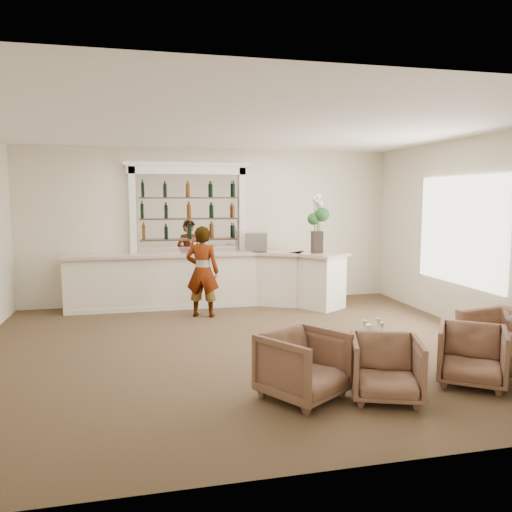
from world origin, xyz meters
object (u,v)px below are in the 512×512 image
at_px(cocktail_table, 373,355).
at_px(armchair_left, 303,365).
at_px(armchair_center, 386,368).
at_px(armchair_far, 509,339).
at_px(armchair_right, 472,355).
at_px(bar_counter, 208,279).
at_px(espresso_machine, 256,242).
at_px(sommelier, 202,272).
at_px(flower_vase, 317,220).

distance_m(cocktail_table, armchair_left, 1.26).
xyz_separation_m(armchair_center, armchair_far, (2.23, 0.72, -0.01)).
height_order(armchair_center, armchair_right, armchair_right).
relative_size(armchair_right, armchair_far, 0.74).
bearing_deg(armchair_far, armchair_center, -85.70).
relative_size(bar_counter, armchair_right, 7.23).
height_order(armchair_left, espresso_machine, espresso_machine).
bearing_deg(cocktail_table, armchair_center, -106.55).
bearing_deg(sommelier, bar_counter, -84.38).
bearing_deg(armchair_far, sommelier, -147.71).
bearing_deg(espresso_machine, armchair_far, -51.34).
bearing_deg(armchair_right, espresso_machine, 142.42).
relative_size(armchair_left, armchair_center, 1.08).
bearing_deg(armchair_far, flower_vase, -173.91).
bearing_deg(cocktail_table, sommelier, 116.20).
xyz_separation_m(sommelier, armchair_center, (1.55, -4.38, -0.51)).
relative_size(armchair_center, armchair_far, 0.73).
bearing_deg(bar_counter, sommelier, -104.26).
xyz_separation_m(sommelier, armchair_left, (0.64, -4.15, -0.48)).
bearing_deg(armchair_right, armchair_center, -136.40).
distance_m(bar_counter, armchair_left, 5.01).
distance_m(sommelier, armchair_right, 5.07).
distance_m(sommelier, flower_vase, 2.57).
xyz_separation_m(sommelier, armchair_right, (2.79, -4.20, -0.51)).
xyz_separation_m(sommelier, espresso_machine, (1.25, 0.88, 0.47)).
height_order(cocktail_table, armchair_far, armchair_far).
bearing_deg(sommelier, cocktail_table, 136.08).
xyz_separation_m(armchair_left, armchair_far, (3.13, 0.49, -0.04)).
relative_size(bar_counter, flower_vase, 4.82).
bearing_deg(sommelier, armchair_center, 129.36).
distance_m(armchair_right, espresso_machine, 5.40).
distance_m(bar_counter, armchair_right, 5.66).
bearing_deg(armchair_far, cocktail_table, -104.97).
xyz_separation_m(cocktail_table, armchair_far, (2.00, -0.05, 0.10)).
height_order(cocktail_table, flower_vase, flower_vase).
height_order(armchair_center, flower_vase, flower_vase).
relative_size(cocktail_table, armchair_center, 0.85).
height_order(espresso_machine, flower_vase, flower_vase).
height_order(bar_counter, armchair_right, bar_counter).
distance_m(cocktail_table, armchair_far, 2.00).
distance_m(bar_counter, espresso_machine, 1.28).
bearing_deg(cocktail_table, espresso_machine, 96.73).
relative_size(sommelier, armchair_center, 2.22).
height_order(sommelier, armchair_center, sommelier).
bearing_deg(flower_vase, armchair_far, -70.28).
xyz_separation_m(armchair_center, armchair_right, (1.24, 0.17, 0.00)).
relative_size(armchair_right, flower_vase, 0.67).
distance_m(armchair_right, flower_vase, 4.69).
xyz_separation_m(armchair_left, flower_vase, (1.73, 4.39, 1.42)).
relative_size(armchair_left, flower_vase, 0.72).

